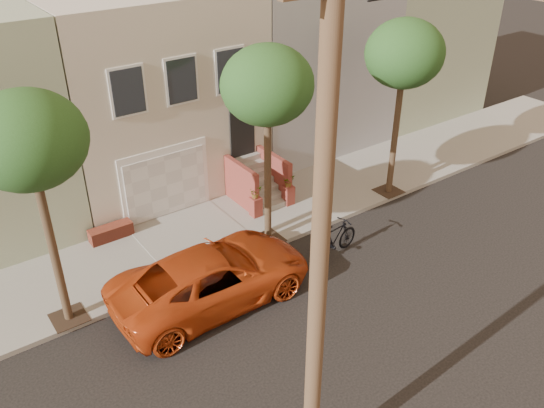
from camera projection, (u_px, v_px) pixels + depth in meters
ground at (321, 321)px, 15.26m from camera, size 90.00×90.00×0.00m
sidewalk at (219, 231)px, 18.98m from camera, size 40.00×3.70×0.15m
house_row at (134, 82)px, 21.28m from camera, size 33.10×11.70×7.00m
tree_left at (28, 142)px, 12.59m from camera, size 2.70×2.57×6.30m
tree_mid at (267, 87)px, 15.85m from camera, size 2.70×2.57×6.30m
tree_right at (405, 55)px, 18.61m from camera, size 2.70×2.57×6.30m
pickup_truck at (212, 277)px, 15.65m from camera, size 5.72×2.67×1.58m
motorcycle at (335, 239)px, 17.60m from camera, size 2.03×0.80×1.18m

